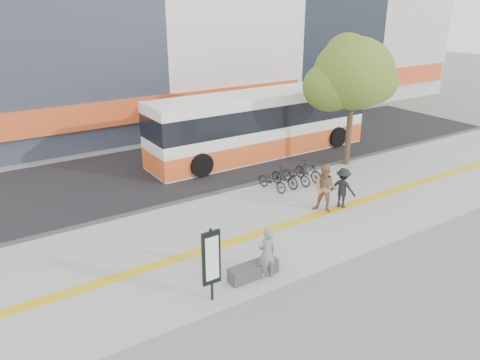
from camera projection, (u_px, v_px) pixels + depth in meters
ground at (295, 240)px, 16.47m from camera, size 120.00×120.00×0.00m
sidewalk at (269, 223)px, 17.63m from camera, size 40.00×7.00×0.08m
tactile_strip at (277, 227)px, 17.22m from camera, size 40.00×0.45×0.01m
street at (180, 167)px, 23.48m from camera, size 40.00×8.00×0.06m
curb at (221, 192)px, 20.35m from camera, size 40.00×0.25×0.14m
bench at (253, 270)px, 14.10m from camera, size 1.60×0.45×0.45m
signboard at (211, 259)px, 12.66m from camera, size 0.55×0.10×2.20m
street_tree at (352, 75)px, 22.27m from camera, size 4.40×3.80×6.31m
bus at (261, 126)px, 24.87m from camera, size 12.44×2.95×3.31m
bicycle_row at (290, 176)px, 20.93m from camera, size 2.77×1.69×0.95m
seated_woman at (267, 253)px, 13.89m from camera, size 0.62×0.43×1.62m
pedestrian_tan at (325, 189)px, 18.19m from camera, size 1.10×1.17×1.91m
pedestrian_dark at (343, 188)px, 18.63m from camera, size 0.97×1.21×1.64m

